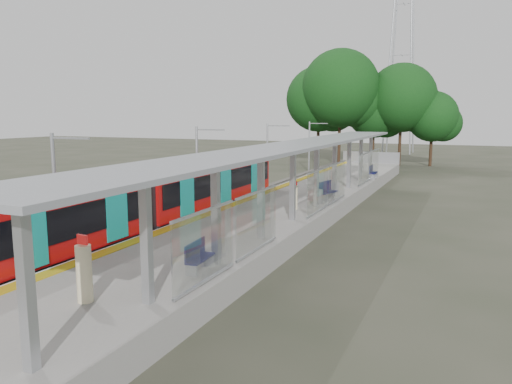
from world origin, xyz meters
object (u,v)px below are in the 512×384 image
Objects in this scene: train at (131,203)px; info_pillar_near at (84,273)px; bench_far at (372,172)px; bench_near at (198,256)px; litter_bin at (319,196)px; bench_mid at (326,190)px; info_pillar_far at (294,197)px.

info_pillar_near is at bearing -60.14° from train.
info_pillar_near is (-2.27, -30.45, 0.27)m from bench_far.
bench_far is at bearing 92.34° from info_pillar_near.
bench_near is 0.95× the size of bench_far.
bench_far is at bearing 86.94° from litter_bin.
info_pillar_near is (-1.66, -18.75, 0.22)m from bench_mid.
info_pillar_far is (-0.65, 11.63, 0.15)m from bench_near.
litter_bin is at bearing -95.51° from bench_far.
train is 17.57× the size of info_pillar_far.
info_pillar_near is at bearing -96.72° from bench_far.
train is at bearing -121.00° from info_pillar_far.
bench_near is at bearing -78.14° from bench_mid.
litter_bin is at bearing -81.30° from bench_mid.
litter_bin is (0.09, 13.93, -0.11)m from bench_near.
bench_mid is 0.92× the size of info_pillar_near.
bench_mid is 1.18m from litter_bin.
train is at bearing -109.66° from bench_mid.
bench_mid is at bearing -95.44° from bench_far.
train is 7.93m from bench_near.
info_pillar_far is at bearing 50.45° from train.
bench_mid is 3.56m from info_pillar_far.
train is 8.91m from info_pillar_far.
bench_mid is at bearing 85.17° from info_pillar_far.
info_pillar_near reaches higher than bench_near.
bench_mid is at bearing 91.54° from info_pillar_near.
bench_mid reaches higher than bench_near.
bench_near is at bearing 74.39° from info_pillar_near.
bench_far is at bearing 72.13° from train.
bench_near is 3.96m from info_pillar_near.
train reaches higher than bench_far.
train is 11.21m from litter_bin.
info_pillar_near is (-1.49, -3.65, 0.30)m from bench_near.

